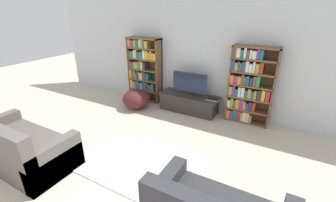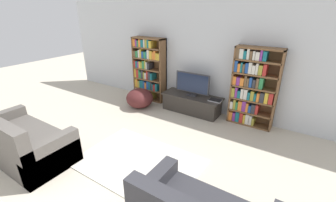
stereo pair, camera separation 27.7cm
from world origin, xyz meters
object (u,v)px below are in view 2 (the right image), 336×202
at_px(tv_stand, 192,103).
at_px(laptop, 215,100).
at_px(bookshelf_right, 252,88).
at_px(television, 192,84).
at_px(bookshelf_left, 148,69).
at_px(beanbag_ottoman, 140,98).
at_px(couch_left_sectional, 21,142).

height_order(tv_stand, laptop, laptop).
relative_size(bookshelf_right, tv_stand, 1.16).
distance_m(television, laptop, 0.68).
bearing_deg(tv_stand, laptop, -1.69).
bearing_deg(bookshelf_left, tv_stand, -5.74).
bearing_deg(laptop, beanbag_ottoman, -166.16).
height_order(tv_stand, television, television).
distance_m(bookshelf_left, beanbag_ottoman, 0.89).
bearing_deg(couch_left_sectional, tv_stand, 63.80).
distance_m(tv_stand, couch_left_sectional, 3.61).
xyz_separation_m(bookshelf_left, couch_left_sectional, (-0.16, -3.39, -0.55)).
bearing_deg(television, couch_left_sectional, -116.24).
bearing_deg(bookshelf_left, television, -5.93).
distance_m(tv_stand, laptop, 0.65).
relative_size(tv_stand, laptop, 5.02).
relative_size(bookshelf_left, beanbag_ottoman, 2.46).
height_order(bookshelf_left, television, bookshelf_left).
bearing_deg(bookshelf_right, couch_left_sectional, -130.87).
relative_size(bookshelf_left, bookshelf_right, 1.00).
relative_size(bookshelf_left, television, 1.97).
height_order(bookshelf_right, couch_left_sectional, bookshelf_right).
height_order(bookshelf_right, tv_stand, bookshelf_right).
distance_m(bookshelf_left, laptop, 2.10).
distance_m(bookshelf_left, couch_left_sectional, 3.44).
relative_size(tv_stand, television, 1.70).
height_order(bookshelf_left, tv_stand, bookshelf_left).
xyz_separation_m(tv_stand, laptop, (0.61, -0.02, 0.23)).
height_order(bookshelf_left, bookshelf_right, same).
relative_size(bookshelf_left, couch_left_sectional, 0.94).
bearing_deg(television, bookshelf_right, 6.39).
xyz_separation_m(bookshelf_left, laptop, (2.05, -0.16, -0.41)).
distance_m(bookshelf_right, tv_stand, 1.48).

